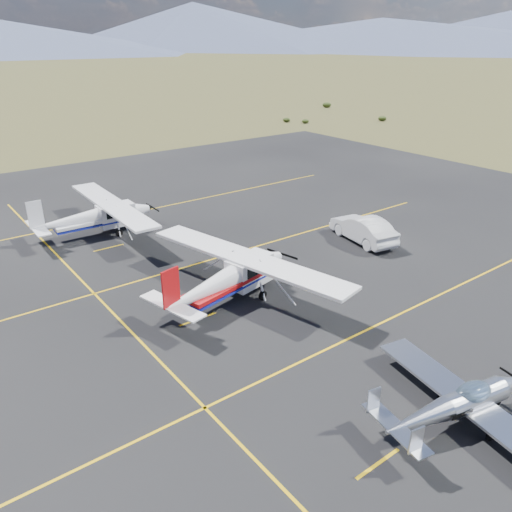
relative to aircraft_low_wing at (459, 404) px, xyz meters
name	(u,v)px	position (x,y,z in m)	size (l,w,h in m)	color
ground	(359,374)	(-0.54, 3.93, -0.86)	(1600.00, 1600.00, 0.00)	#383D1C
apron	(254,305)	(-0.54, 10.93, -0.86)	(72.00, 72.00, 0.02)	black
aircraft_low_wing	(459,404)	(0.00, 0.00, 0.00)	(6.03, 8.31, 1.80)	silver
aircraft_cessna	(230,276)	(-1.24, 12.00, 0.53)	(7.94, 12.42, 3.14)	white
aircraft_plain	(95,216)	(-3.23, 25.12, 0.49)	(7.19, 12.01, 3.05)	white
sedan	(363,229)	(10.27, 13.50, 0.00)	(1.80, 5.15, 1.70)	silver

